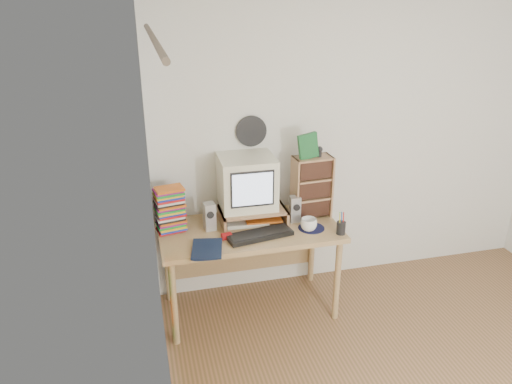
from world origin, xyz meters
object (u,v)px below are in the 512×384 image
dvd_stack (170,213)px  cd_rack (312,187)px  desk (248,240)px  crt_monitor (247,183)px  mug (309,225)px  diary (192,248)px  keyboard (260,235)px

dvd_stack → cd_rack: cd_rack is taller
desk → cd_rack: cd_rack is taller
desk → crt_monitor: bearing=77.0°
desk → mug: size_ratio=11.06×
mug → diary: 0.92m
dvd_stack → cd_rack: size_ratio=0.58×
crt_monitor → dvd_stack: (-0.61, -0.04, -0.18)m
crt_monitor → keyboard: crt_monitor is taller
dvd_stack → diary: bearing=-83.1°
desk → crt_monitor: size_ratio=3.25×
dvd_stack → mug: dvd_stack is taller
dvd_stack → mug: size_ratio=2.32×
mug → cd_rack: bearing=67.0°
crt_monitor → dvd_stack: size_ratio=1.47×
keyboard → diary: size_ratio=1.90×
desk → mug: mug is taller
keyboard → mug: mug is taller
desk → diary: bearing=-147.2°
keyboard → dvd_stack: (-0.64, 0.27, 0.13)m
desk → cd_rack: (0.54, 0.04, 0.39)m
keyboard → mug: bearing=-8.2°
crt_monitor → dvd_stack: 0.64m
keyboard → cd_rack: (0.50, 0.26, 0.24)m
crt_monitor → mug: 0.58m
keyboard → dvd_stack: 0.70m
desk → dvd_stack: size_ratio=4.77×
diary → desk: bearing=43.9°
crt_monitor → cd_rack: crt_monitor is taller
cd_rack → desk: bearing=-179.8°
mug → desk: bearing=154.5°
dvd_stack → diary: size_ratio=1.12×
mug → diary: (-0.92, -0.10, -0.02)m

